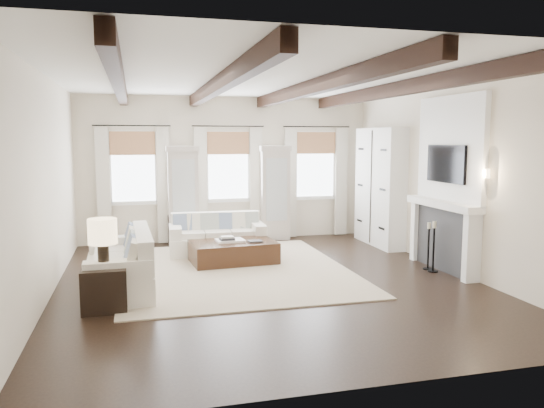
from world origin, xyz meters
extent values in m
plane|color=black|center=(0.00, 0.00, 0.00)|extent=(7.50, 7.50, 0.00)
cube|color=beige|center=(0.00, 3.75, 1.60)|extent=(6.50, 0.04, 3.20)
cube|color=beige|center=(0.00, -3.75, 1.60)|extent=(6.50, 0.04, 3.20)
cube|color=beige|center=(-3.25, 0.00, 1.60)|extent=(0.04, 7.50, 3.20)
cube|color=beige|center=(3.25, 0.00, 1.60)|extent=(0.04, 7.50, 3.20)
cube|color=white|center=(0.00, 0.00, 3.20)|extent=(6.50, 7.50, 0.04)
cube|color=black|center=(-2.20, 0.00, 3.08)|extent=(0.16, 7.40, 0.22)
cube|color=black|center=(-0.75, 0.00, 3.08)|extent=(0.16, 7.40, 0.22)
cube|color=black|center=(0.75, 0.00, 3.08)|extent=(0.16, 7.40, 0.22)
cube|color=black|center=(2.20, 0.00, 3.08)|extent=(0.16, 7.40, 0.22)
cube|color=white|center=(-2.05, 3.72, 1.65)|extent=(0.90, 0.03, 1.45)
cube|color=#AB724A|center=(-2.05, 3.66, 2.18)|extent=(0.94, 0.04, 0.50)
cube|color=silver|center=(-2.67, 3.62, 1.27)|extent=(0.28, 0.08, 2.50)
cube|color=silver|center=(-1.43, 3.62, 1.27)|extent=(0.28, 0.08, 2.50)
cylinder|color=black|center=(-2.05, 3.61, 2.55)|extent=(1.60, 0.02, 0.02)
cube|color=white|center=(0.00, 3.72, 1.65)|extent=(0.90, 0.03, 1.45)
cube|color=#AB724A|center=(0.00, 3.66, 2.18)|extent=(0.94, 0.04, 0.50)
cube|color=silver|center=(-0.62, 3.62, 1.27)|extent=(0.28, 0.08, 2.50)
cube|color=silver|center=(0.62, 3.62, 1.27)|extent=(0.28, 0.08, 2.50)
cylinder|color=black|center=(0.00, 3.61, 2.55)|extent=(1.60, 0.02, 0.02)
cube|color=white|center=(2.05, 3.72, 1.65)|extent=(0.90, 0.03, 1.45)
cube|color=#AB724A|center=(2.05, 3.66, 2.18)|extent=(0.94, 0.04, 0.50)
cube|color=silver|center=(1.43, 3.62, 1.27)|extent=(0.28, 0.08, 2.50)
cube|color=silver|center=(2.67, 3.62, 1.27)|extent=(0.28, 0.08, 2.50)
cylinder|color=black|center=(2.05, 3.61, 2.55)|extent=(1.60, 0.02, 0.02)
cube|color=#BFB3A8|center=(-1.02, 3.53, 1.00)|extent=(0.64, 0.38, 2.00)
cube|color=#B2B7BA|center=(-1.02, 3.33, 1.15)|extent=(0.48, 0.02, 1.40)
cube|color=#BFB3A8|center=(-1.02, 3.53, 2.06)|extent=(0.70, 0.42, 0.12)
cube|color=#BFB3A8|center=(1.02, 3.53, 1.00)|extent=(0.64, 0.38, 2.00)
cube|color=#B2B7BA|center=(1.02, 3.33, 1.15)|extent=(0.48, 0.02, 1.40)
cube|color=#BFB3A8|center=(1.02, 3.53, 2.06)|extent=(0.70, 0.42, 0.12)
cube|color=#28282A|center=(3.16, 0.00, 0.55)|extent=(0.18, 1.50, 1.10)
cube|color=black|center=(3.13, 0.00, 0.40)|extent=(0.10, 0.90, 0.70)
cube|color=white|center=(3.12, -0.82, 0.55)|extent=(0.26, 0.14, 1.10)
cube|color=white|center=(3.12, 0.82, 0.55)|extent=(0.26, 0.14, 1.10)
cube|color=white|center=(3.09, 0.00, 1.16)|extent=(0.32, 1.90, 0.12)
cube|color=white|center=(3.20, 0.00, 2.10)|extent=(0.10, 1.90, 1.80)
cube|color=black|center=(3.13, 0.00, 1.85)|extent=(0.07, 1.10, 0.64)
cylinder|color=#FFD899|center=(3.15, -1.05, 1.75)|extent=(0.10, 0.10, 0.14)
cube|color=silver|center=(3.05, 2.35, 1.25)|extent=(0.40, 1.70, 2.50)
cube|color=black|center=(2.84, 2.35, 1.25)|extent=(0.01, 0.02, 2.40)
cube|color=#BEAC91|center=(-0.40, 0.87, 0.01)|extent=(3.86, 4.52, 0.02)
cube|color=white|center=(-0.48, 2.27, 0.18)|extent=(1.90, 0.93, 0.36)
cube|color=white|center=(-0.46, 2.60, 0.58)|extent=(1.78, 0.28, 0.44)
cube|color=white|center=(-1.29, 2.31, 0.47)|extent=(0.27, 0.81, 0.23)
cube|color=white|center=(0.34, 2.24, 0.47)|extent=(0.27, 0.81, 0.23)
cube|color=white|center=(-0.99, 2.25, 0.42)|extent=(0.52, 0.56, 0.12)
cube|color=white|center=(-0.48, 2.23, 0.42)|extent=(0.52, 0.56, 0.12)
cube|color=white|center=(0.04, 2.20, 0.42)|extent=(0.52, 0.56, 0.12)
cube|color=slate|center=(-1.13, 2.48, 0.60)|extent=(0.38, 0.21, 0.39)
cube|color=silver|center=(-0.87, 2.46, 0.60)|extent=(0.38, 0.21, 0.39)
cube|color=beige|center=(-0.60, 2.45, 0.60)|extent=(0.38, 0.21, 0.39)
cube|color=slate|center=(-0.33, 2.44, 0.60)|extent=(0.38, 0.21, 0.39)
cube|color=silver|center=(-0.07, 2.43, 0.60)|extent=(0.38, 0.21, 0.39)
cube|color=beige|center=(0.20, 2.42, 0.60)|extent=(0.38, 0.21, 0.39)
cube|color=white|center=(-2.30, 0.12, 0.20)|extent=(1.01, 2.12, 0.40)
cube|color=white|center=(-1.94, 0.13, 0.65)|extent=(0.28, 2.00, 0.50)
cube|color=white|center=(-2.33, 1.04, 0.53)|extent=(0.91, 0.29, 0.26)
cube|color=white|center=(-2.27, -0.79, 0.53)|extent=(0.91, 0.29, 0.26)
cube|color=white|center=(-2.37, 0.70, 0.47)|extent=(0.62, 0.58, 0.14)
cube|color=white|center=(-2.35, 0.12, 0.47)|extent=(0.62, 0.58, 0.14)
cube|color=white|center=(-2.33, -0.46, 0.47)|extent=(0.62, 0.58, 0.14)
cube|color=slate|center=(-2.13, 0.88, 0.68)|extent=(0.23, 0.43, 0.44)
cube|color=silver|center=(-2.12, 0.50, 0.68)|extent=(0.23, 0.43, 0.44)
cube|color=beige|center=(-2.11, 0.13, 0.68)|extent=(0.23, 0.43, 0.44)
cube|color=slate|center=(-2.09, -0.24, 0.68)|extent=(0.23, 0.43, 0.44)
cube|color=silver|center=(-2.08, -0.62, 0.68)|extent=(0.23, 0.43, 0.44)
cube|color=black|center=(-0.31, 1.43, 0.20)|extent=(1.59, 1.06, 0.40)
cube|color=white|center=(-0.37, 1.44, 0.42)|extent=(0.53, 0.42, 0.04)
cube|color=#262628|center=(-0.43, 1.41, 0.46)|extent=(0.27, 0.22, 0.04)
cube|color=beige|center=(-0.42, 1.41, 0.49)|extent=(0.23, 0.19, 0.03)
cube|color=#262628|center=(0.07, 1.28, 0.41)|extent=(0.25, 0.20, 0.03)
cube|color=black|center=(-2.45, -0.79, 0.29)|extent=(0.58, 0.58, 0.58)
cylinder|color=black|center=(-2.45, -0.79, 0.74)|extent=(0.15, 0.15, 0.32)
cylinder|color=#F9D89E|center=(-2.45, -0.79, 1.06)|extent=(0.38, 0.38, 0.34)
cube|color=black|center=(-1.15, 3.56, 0.32)|extent=(0.42, 0.42, 0.63)
cylinder|color=black|center=(-1.15, 3.56, 0.79)|extent=(0.15, 0.15, 0.32)
cylinder|color=#F9D89E|center=(-1.15, 3.56, 1.12)|extent=(0.38, 0.38, 0.34)
cylinder|color=black|center=(2.90, -0.07, 0.01)|extent=(0.18, 0.18, 0.02)
cylinder|color=black|center=(2.90, -0.07, 0.39)|extent=(0.03, 0.03, 0.78)
cylinder|color=beige|center=(2.90, -0.07, 0.82)|extent=(0.07, 0.07, 0.11)
cylinder|color=black|center=(2.90, 0.09, 0.01)|extent=(0.17, 0.17, 0.02)
cylinder|color=black|center=(2.90, 0.09, 0.37)|extent=(0.03, 0.03, 0.74)
cylinder|color=beige|center=(2.90, 0.09, 0.78)|extent=(0.06, 0.06, 0.11)
camera|label=1|loc=(-2.01, -8.00, 2.27)|focal=35.00mm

